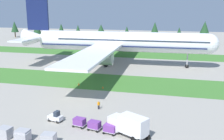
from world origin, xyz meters
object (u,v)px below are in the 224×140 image
object	(u,v)px
cargo_dolly_lead	(79,122)
taxiway_marker_1	(79,84)
uld_container_0	(5,133)
uld_container_2	(23,137)
cargo_dolly_third	(110,128)
taxiway_marker_0	(103,87)
cargo_dolly_second	(94,125)
airliner	(115,41)
uld_container_3	(49,139)
baggage_tug	(55,117)
catering_truck	(129,125)
uld_container_1	(23,135)
ground_crew_marshaller	(99,105)

from	to	relation	value
cargo_dolly_lead	taxiway_marker_1	world-z (taller)	cargo_dolly_lead
uld_container_0	uld_container_2	distance (m)	3.35
cargo_dolly_third	uld_container_2	xyz separation A→B (m)	(-12.19, -5.77, -0.16)
cargo_dolly_third	taxiway_marker_0	xyz separation A→B (m)	(-7.78, 23.19, -0.61)
cargo_dolly_second	cargo_dolly_third	bearing A→B (deg)	-90.00
airliner	uld_container_3	distance (m)	57.34
uld_container_0	taxiway_marker_1	bearing A→B (deg)	88.41
baggage_tug	cargo_dolly_third	bearing A→B (deg)	-90.00
airliner	cargo_dolly_lead	distance (m)	50.91
uld_container_0	catering_truck	bearing A→B (deg)	15.55
uld_container_3	catering_truck	bearing A→B (deg)	25.98
taxiway_marker_1	uld_container_1	bearing A→B (deg)	-85.49
catering_truck	uld_container_2	world-z (taller)	catering_truck
ground_crew_marshaller	uld_container_0	size ratio (longest dim) A/B	0.87
cargo_dolly_third	cargo_dolly_lead	bearing A→B (deg)	90.00
cargo_dolly_lead	taxiway_marker_0	size ratio (longest dim) A/B	3.98
cargo_dolly_second	uld_container_0	distance (m)	13.97
airliner	ground_crew_marshaller	xyz separation A→B (m)	(6.51, -41.59, -7.35)
baggage_tug	cargo_dolly_second	xyz separation A→B (m)	(7.76, -1.60, 0.10)
taxiway_marker_1	uld_container_2	bearing A→B (deg)	-85.28
taxiway_marker_0	taxiway_marker_1	distance (m)	7.01
baggage_tug	taxiway_marker_1	distance (m)	22.64
uld_container_2	taxiway_marker_1	world-z (taller)	uld_container_2
baggage_tug	uld_container_2	size ratio (longest dim) A/B	1.40
catering_truck	airliner	bearing A→B (deg)	44.13
uld_container_1	taxiway_marker_1	distance (m)	30.05
cargo_dolly_third	taxiway_marker_1	world-z (taller)	cargo_dolly_third
uld_container_2	taxiway_marker_0	xyz separation A→B (m)	(4.41, 28.96, -0.45)
uld_container_3	taxiway_marker_0	world-z (taller)	uld_container_3
uld_container_2	ground_crew_marshaller	bearing A→B (deg)	64.40
uld_container_0	uld_container_2	xyz separation A→B (m)	(3.32, -0.44, -0.11)
uld_container_1	uld_container_2	world-z (taller)	uld_container_1
cargo_dolly_third	uld_container_3	world-z (taller)	uld_container_3
cargo_dolly_lead	taxiway_marker_1	xyz separation A→B (m)	(-9.00, 23.28, -0.58)
cargo_dolly_third	taxiway_marker_0	size ratio (longest dim) A/B	3.98
ground_crew_marshaller	uld_container_1	xyz separation A→B (m)	(-7.51, -15.13, -0.06)
airliner	cargo_dolly_lead	bearing A→B (deg)	4.88
baggage_tug	airliner	bearing A→B (deg)	12.51
taxiway_marker_0	baggage_tug	bearing A→B (deg)	-97.65
uld_container_2	catering_truck	bearing A→B (deg)	20.20
catering_truck	uld_container_0	bearing A→B (deg)	134.09
catering_truck	taxiway_marker_0	world-z (taller)	catering_truck
cargo_dolly_lead	taxiway_marker_1	bearing A→B (deg)	32.80
uld_container_2	taxiway_marker_0	bearing A→B (deg)	81.35
cargo_dolly_second	uld_container_0	world-z (taller)	uld_container_0
uld_container_1	taxiway_marker_1	bearing A→B (deg)	94.51
ground_crew_marshaller	taxiway_marker_0	distance (m)	13.89
uld_container_3	baggage_tug	bearing A→B (deg)	108.65
cargo_dolly_lead	uld_container_2	size ratio (longest dim) A/B	1.23
ground_crew_marshaller	uld_container_3	bearing A→B (deg)	36.91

